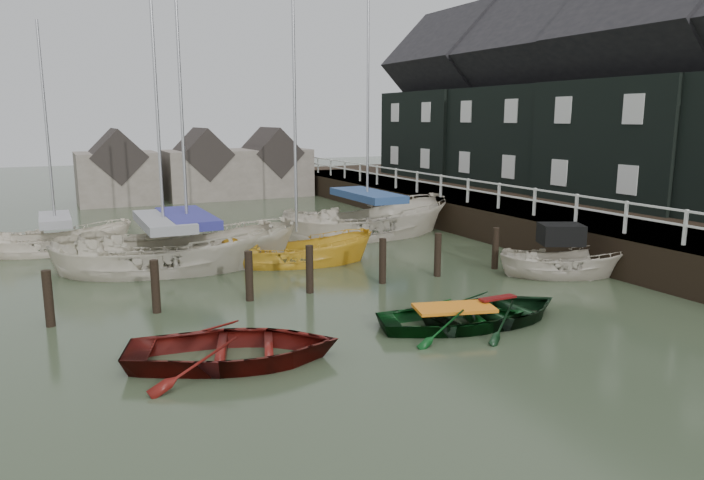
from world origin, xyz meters
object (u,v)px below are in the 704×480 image
rowboat_red (235,363)px  sailboat_b (189,265)px  rowboat_green (454,328)px  sailboat_d (367,235)px  motorboat (563,273)px  sailboat_a (166,269)px  rowboat_dkgreen (497,321)px  sailboat_c (297,263)px  sailboat_e (58,251)px

rowboat_red → sailboat_b: (0.96, 9.08, 0.06)m
rowboat_red → rowboat_green: size_ratio=1.19×
rowboat_green → sailboat_d: sailboat_d is taller
motorboat → sailboat_d: size_ratio=0.38×
motorboat → sailboat_a: bearing=86.4°
sailboat_a → sailboat_b: bearing=-57.9°
rowboat_dkgreen → sailboat_a: size_ratio=0.36×
motorboat → sailboat_b: 12.38m
rowboat_red → sailboat_a: (0.14, 8.80, 0.06)m
rowboat_green → rowboat_red: bearing=103.7°
sailboat_b → sailboat_d: 8.29m
motorboat → sailboat_c: (-6.99, 5.41, -0.08)m
rowboat_green → sailboat_e: 16.05m
rowboat_dkgreen → sailboat_b: bearing=28.8°
rowboat_green → rowboat_dkgreen: (1.27, -0.04, 0.00)m
motorboat → sailboat_a: (-11.27, 6.36, -0.05)m
sailboat_a → sailboat_e: bearing=47.1°
sailboat_a → sailboat_b: 0.86m
motorboat → sailboat_b: bearing=83.4°
rowboat_dkgreen → motorboat: 5.49m
rowboat_green → motorboat: (6.07, 2.63, 0.10)m
sailboat_b → sailboat_e: size_ratio=1.16×
rowboat_red → sailboat_e: size_ratio=0.46×
rowboat_dkgreen → sailboat_c: sailboat_c is taller
sailboat_c → sailboat_b: bearing=85.3°
rowboat_green → sailboat_c: size_ratio=0.35×
sailboat_c → sailboat_e: sailboat_c is taller
sailboat_a → motorboat: bearing=-106.2°
rowboat_red → sailboat_a: bearing=16.9°
sailboat_c → rowboat_dkgreen: bearing=-150.1°
rowboat_green → sailboat_d: 12.03m
motorboat → sailboat_c: bearing=78.1°
rowboat_green → sailboat_b: (-4.39, 9.27, 0.06)m
rowboat_green → sailboat_b: sailboat_b is taller
motorboat → sailboat_d: sailboat_d is taller
sailboat_e → sailboat_a: bearing=-140.0°
rowboat_red → sailboat_c: sailboat_c is taller
rowboat_green → motorboat: 6.61m
motorboat → sailboat_c: size_ratio=0.42×
motorboat → rowboat_red: bearing=127.9°
rowboat_red → sailboat_c: bearing=-11.6°
sailboat_b → sailboat_d: (7.99, 2.21, -0.00)m
sailboat_d → sailboat_b: bearing=105.2°
rowboat_red → sailboat_c: 9.01m
motorboat → rowboat_dkgreen: bearing=144.9°
rowboat_red → sailboat_b: 9.13m
rowboat_dkgreen → sailboat_d: sailboat_d is taller
sailboat_c → sailboat_d: size_ratio=0.91×
rowboat_red → rowboat_dkgreen: 6.62m
rowboat_green → sailboat_a: (-5.20, 8.99, 0.06)m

